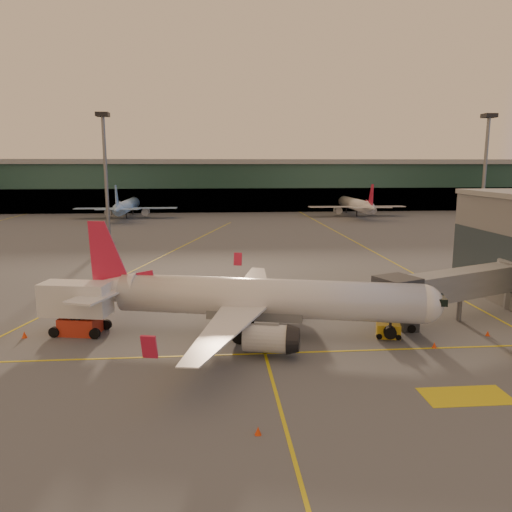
{
  "coord_description": "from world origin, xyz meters",
  "views": [
    {
      "loc": [
        0.85,
        -34.68,
        15.67
      ],
      "look_at": [
        5.82,
        23.5,
        5.0
      ],
      "focal_mm": 35.0,
      "sensor_mm": 36.0,
      "label": 1
    }
  ],
  "objects": [
    {
      "name": "mast_east_near",
      "position": [
        55.0,
        62.0,
        14.86
      ],
      "size": [
        2.4,
        2.4,
        25.6
      ],
      "color": "slate",
      "rests_on": "ground"
    },
    {
      "name": "ground",
      "position": [
        0.0,
        0.0,
        0.0
      ],
      "size": [
        600.0,
        600.0,
        0.0
      ],
      "primitive_type": "plane",
      "color": "#4C4F54",
      "rests_on": "ground"
    },
    {
      "name": "gpu_cart",
      "position": [
        16.72,
        7.97,
        0.62
      ],
      "size": [
        2.42,
        1.77,
        1.28
      ],
      "rotation": [
        0.0,
        0.0,
        -0.23
      ],
      "color": "gold",
      "rests_on": "ground"
    },
    {
      "name": "catering_truck",
      "position": [
        -12.05,
        11.65,
        2.79
      ],
      "size": [
        6.73,
        3.97,
        4.9
      ],
      "rotation": [
        0.0,
        0.0,
        -0.2
      ],
      "color": "red",
      "rests_on": "ground"
    },
    {
      "name": "mast_west_near",
      "position": [
        -20.0,
        66.0,
        14.86
      ],
      "size": [
        2.4,
        2.4,
        25.6
      ],
      "color": "slate",
      "rests_on": "ground"
    },
    {
      "name": "taxi_markings",
      "position": [
        -7.32,
        44.49,
        0.01
      ],
      "size": [
        100.12,
        173.0,
        0.01
      ],
      "color": "gold",
      "rests_on": "ground"
    },
    {
      "name": "cone_wing_right",
      "position": [
        3.28,
        -7.76,
        0.25
      ],
      "size": [
        0.4,
        0.4,
        0.51
      ],
      "color": "#EB3D0C",
      "rests_on": "ground"
    },
    {
      "name": "cone_tail",
      "position": [
        -16.68,
        10.8,
        0.3
      ],
      "size": [
        0.48,
        0.48,
        0.61
      ],
      "color": "#EB3D0C",
      "rests_on": "ground"
    },
    {
      "name": "distant_aircraft_row",
      "position": [
        -53.75,
        118.0,
        0.0
      ],
      "size": [
        225.0,
        34.0,
        13.0
      ],
      "color": "#8EB9EE",
      "rests_on": "ground"
    },
    {
      "name": "jet_bridge",
      "position": [
        26.81,
        12.94,
        3.61
      ],
      "size": [
        20.56,
        11.09,
        5.38
      ],
      "color": "slate",
      "rests_on": "ground"
    },
    {
      "name": "cone_wing_left",
      "position": [
        2.66,
        28.1,
        0.27
      ],
      "size": [
        0.44,
        0.44,
        0.56
      ],
      "color": "#EB3D0C",
      "rests_on": "ground"
    },
    {
      "name": "main_airplane",
      "position": [
        4.49,
        10.0,
        3.39
      ],
      "size": [
        34.19,
        31.13,
        10.44
      ],
      "rotation": [
        0.0,
        0.0,
        -0.24
      ],
      "color": "silver",
      "rests_on": "ground"
    },
    {
      "name": "terminal",
      "position": [
        0.0,
        141.79,
        8.76
      ],
      "size": [
        400.0,
        20.0,
        17.6
      ],
      "color": "#19382D",
      "rests_on": "ground"
    },
    {
      "name": "cone_fwd",
      "position": [
        19.83,
        5.07,
        0.25
      ],
      "size": [
        0.41,
        0.41,
        0.52
      ],
      "color": "#EB3D0C",
      "rests_on": "ground"
    },
    {
      "name": "cone_nose",
      "position": [
        26.14,
        7.66,
        0.24
      ],
      "size": [
        0.38,
        0.38,
        0.49
      ],
      "color": "#EB3D0C",
      "rests_on": "ground"
    }
  ]
}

